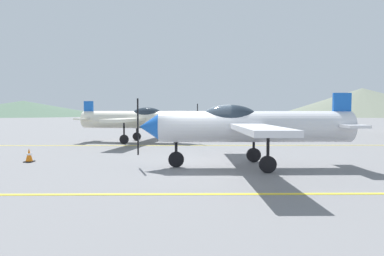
{
  "coord_description": "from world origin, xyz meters",
  "views": [
    {
      "loc": [
        -0.4,
        -12.37,
        2.19
      ],
      "look_at": [
        -0.19,
        6.0,
        1.2
      ],
      "focal_mm": 29.9,
      "sensor_mm": 36.0,
      "label": 1
    }
  ],
  "objects": [
    {
      "name": "airplane_mid",
      "position": [
        -3.9,
        9.83,
        1.62
      ],
      "size": [
        8.43,
        9.62,
        2.88
      ],
      "color": "silver",
      "rests_on": "ground_plane"
    },
    {
      "name": "airplane_near",
      "position": [
        1.85,
        -0.07,
        1.62
      ],
      "size": [
        8.29,
        9.57,
        2.88
      ],
      "color": "silver",
      "rests_on": "ground_plane"
    },
    {
      "name": "hill_left",
      "position": [
        -68.77,
        120.72,
        3.18
      ],
      "size": [
        70.21,
        70.21,
        6.37
      ],
      "primitive_type": "cone",
      "color": "#4C6651",
      "rests_on": "ground_plane"
    },
    {
      "name": "apron_line_far",
      "position": [
        0.0,
        7.71,
        0.01
      ],
      "size": [
        80.0,
        0.16,
        0.01
      ],
      "primitive_type": "cube",
      "color": "yellow",
      "rests_on": "ground_plane"
    },
    {
      "name": "traffic_cone_front",
      "position": [
        -7.22,
        1.27,
        0.29
      ],
      "size": [
        0.36,
        0.36,
        0.59
      ],
      "color": "black",
      "rests_on": "ground_plane"
    },
    {
      "name": "ground_plane",
      "position": [
        0.0,
        0.0,
        0.0
      ],
      "size": [
        400.0,
        400.0,
        0.0
      ],
      "primitive_type": "plane",
      "color": "slate"
    },
    {
      "name": "hill_centerleft",
      "position": [
        71.23,
        118.85,
        5.77
      ],
      "size": [
        71.58,
        71.58,
        11.55
      ],
      "primitive_type": "cone",
      "color": "slate",
      "rests_on": "ground_plane"
    },
    {
      "name": "apron_line_near",
      "position": [
        0.0,
        -4.12,
        0.01
      ],
      "size": [
        80.0,
        0.16,
        0.01
      ],
      "primitive_type": "cube",
      "color": "yellow",
      "rests_on": "ground_plane"
    }
  ]
}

